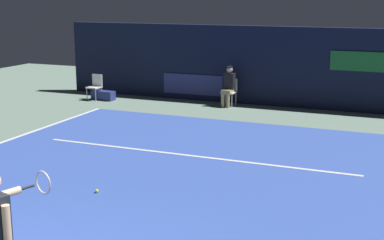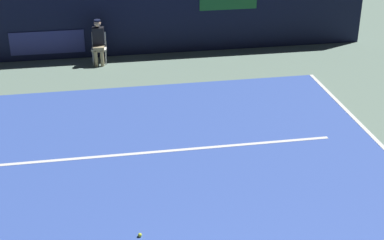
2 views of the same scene
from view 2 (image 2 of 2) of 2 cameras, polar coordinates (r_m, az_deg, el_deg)
The scene contains 6 objects.
ground_plane at distance 10.73m, azimuth -1.79°, elevation -8.32°, with size 29.36×29.36×0.00m, color slate.
court_surface at distance 10.72m, azimuth -1.79°, elevation -8.29°, with size 9.69×11.56×0.01m, color #3856B2.
line_service at distance 12.43m, azimuth -3.16°, elevation -3.12°, with size 7.56×0.10×0.01m, color white.
back_wall at distance 18.03m, azimuth -5.90°, elevation 10.43°, with size 14.78×0.33×2.60m.
line_judge_on_chair at distance 17.46m, azimuth -9.16°, elevation 7.63°, with size 0.47×0.55×1.32m.
tennis_ball at distance 9.95m, azimuth -5.13°, elevation -11.16°, with size 0.07×0.07×0.07m, color #CCE033.
Camera 2 is at (-1.22, -4.04, 5.99)m, focal length 54.38 mm.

